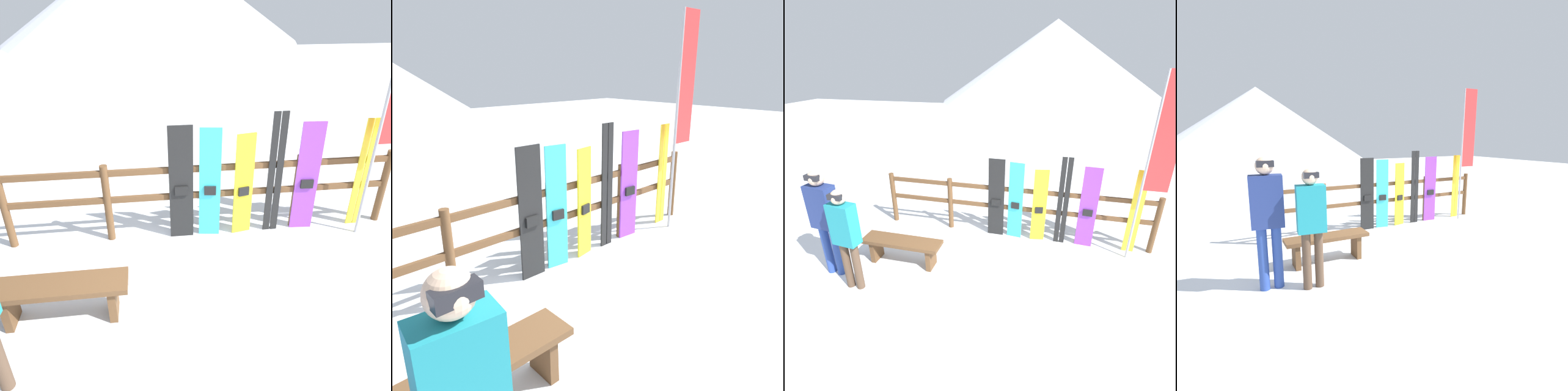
# 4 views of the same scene
# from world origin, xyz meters

# --- Properties ---
(ground_plane) EXTENTS (40.00, 40.00, 0.00)m
(ground_plane) POSITION_xyz_m (0.00, 0.00, 0.00)
(ground_plane) COLOR white
(mountain_backdrop) EXTENTS (18.00, 18.00, 6.00)m
(mountain_backdrop) POSITION_xyz_m (0.00, 23.64, 3.00)
(mountain_backdrop) COLOR silver
(mountain_backdrop) RESTS_ON ground
(fence) EXTENTS (5.15, 0.10, 1.08)m
(fence) POSITION_xyz_m (-0.00, 1.64, 0.64)
(fence) COLOR brown
(fence) RESTS_ON ground
(bench) EXTENTS (1.35, 0.36, 0.45)m
(bench) POSITION_xyz_m (-1.66, 0.27, 0.34)
(bench) COLOR brown
(bench) RESTS_ON ground
(person_navy) EXTENTS (0.43, 0.27, 1.78)m
(person_navy) POSITION_xyz_m (-2.61, -0.23, 1.05)
(person_navy) COLOR navy
(person_navy) RESTS_ON ground
(person_teal) EXTENTS (0.39, 0.24, 1.62)m
(person_teal) POSITION_xyz_m (-2.09, -0.46, 0.96)
(person_teal) COLOR #4C3828
(person_teal) RESTS_ON ground
(snowboard_black_stripe) EXTENTS (0.31, 0.06, 1.57)m
(snowboard_black_stripe) POSITION_xyz_m (-0.31, 1.58, 0.78)
(snowboard_black_stripe) COLOR black
(snowboard_black_stripe) RESTS_ON ground
(snowboard_cyan) EXTENTS (0.28, 0.08, 1.52)m
(snowboard_cyan) POSITION_xyz_m (0.06, 1.58, 0.76)
(snowboard_cyan) COLOR #2DBFCC
(snowboard_cyan) RESTS_ON ground
(snowboard_yellow) EXTENTS (0.26, 0.09, 1.43)m
(snowboard_yellow) POSITION_xyz_m (0.51, 1.58, 0.71)
(snowboard_yellow) COLOR yellow
(snowboard_yellow) RESTS_ON ground
(ski_pair_black) EXTENTS (0.19, 0.02, 1.69)m
(ski_pair_black) POSITION_xyz_m (0.92, 1.58, 0.85)
(ski_pair_black) COLOR black
(ski_pair_black) RESTS_ON ground
(snowboard_purple) EXTENTS (0.30, 0.07, 1.55)m
(snowboard_purple) POSITION_xyz_m (1.36, 1.58, 0.77)
(snowboard_purple) COLOR purple
(snowboard_purple) RESTS_ON ground
(ski_pair_yellow) EXTENTS (0.20, 0.02, 1.56)m
(ski_pair_yellow) POSITION_xyz_m (2.15, 1.58, 0.78)
(ski_pair_yellow) COLOR yellow
(ski_pair_yellow) RESTS_ON ground
(rental_flag) EXTENTS (0.40, 0.04, 3.10)m
(rental_flag) POSITION_xyz_m (2.21, 1.36, 1.95)
(rental_flag) COLOR #99999E
(rental_flag) RESTS_ON ground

